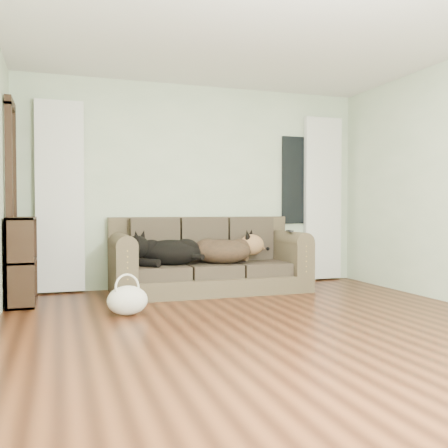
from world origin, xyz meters
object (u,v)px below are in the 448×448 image
object	(u,v)px
sofa	(210,255)
tote_bag	(127,298)
dog_black_lab	(167,254)
bookshelf	(22,257)
dog_shepherd	(225,251)

from	to	relation	value
sofa	tote_bag	bearing A→B (deg)	-137.51
dog_black_lab	bookshelf	xyz separation A→B (m)	(-1.57, -0.08, 0.02)
sofa	tote_bag	size ratio (longest dim) A/B	6.08
sofa	dog_shepherd	xyz separation A→B (m)	(0.17, -0.08, 0.04)
dog_shepherd	tote_bag	xyz separation A→B (m)	(-1.29, -0.95, -0.33)
tote_bag	bookshelf	bearing A→B (deg)	136.82
bookshelf	sofa	bearing A→B (deg)	-2.09
dog_black_lab	bookshelf	bearing A→B (deg)	-154.86
bookshelf	dog_shepherd	bearing A→B (deg)	-4.36
dog_black_lab	bookshelf	world-z (taller)	bookshelf
tote_bag	dog_shepherd	bearing A→B (deg)	36.27
dog_black_lab	dog_shepherd	bearing A→B (deg)	17.81
bookshelf	tote_bag	bearing A→B (deg)	-48.33
dog_black_lab	dog_shepherd	distance (m)	0.70
dog_black_lab	tote_bag	size ratio (longest dim) A/B	1.87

